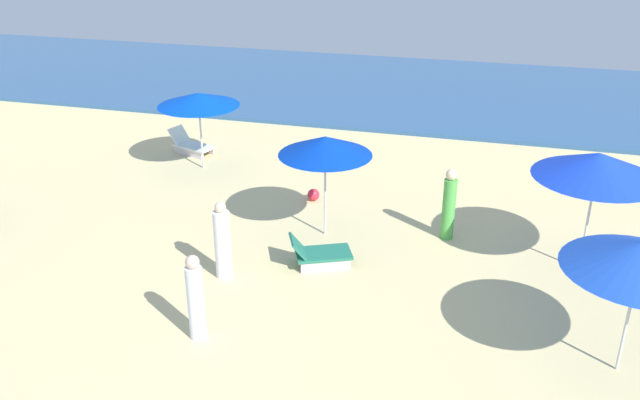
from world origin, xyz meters
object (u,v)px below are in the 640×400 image
(umbrella_2, at_px, (598,165))
(lounge_chair_4_0, at_px, (191,145))
(beachgoer_1, at_px, (223,242))
(beachgoer_4, at_px, (196,299))
(umbrella_5, at_px, (325,146))
(umbrella_4, at_px, (198,99))
(beachgoer_2, at_px, (449,205))
(lounge_chair_5_0, at_px, (319,254))
(beach_ball_0, at_px, (313,195))

(umbrella_2, bearing_deg, lounge_chair_4_0, 158.52)
(beachgoer_1, distance_m, beachgoer_4, 2.08)
(beachgoer_1, bearing_deg, umbrella_5, -9.89)
(umbrella_4, bearing_deg, beachgoer_2, -19.51)
(lounge_chair_5_0, bearing_deg, beachgoer_2, -75.99)
(umbrella_5, distance_m, beach_ball_0, 2.73)
(umbrella_4, height_order, beach_ball_0, umbrella_4)
(lounge_chair_5_0, bearing_deg, umbrella_4, 21.61)
(umbrella_5, bearing_deg, beach_ball_0, 113.70)
(umbrella_2, distance_m, umbrella_4, 10.38)
(umbrella_4, xyz_separation_m, umbrella_5, (4.36, -3.04, 0.13))
(umbrella_4, height_order, beachgoer_1, umbrella_4)
(umbrella_4, bearing_deg, beach_ball_0, -20.16)
(lounge_chair_4_0, height_order, umbrella_5, umbrella_5)
(umbrella_4, bearing_deg, umbrella_5, -34.85)
(umbrella_5, bearing_deg, umbrella_4, 145.15)
(umbrella_5, height_order, beachgoer_2, umbrella_5)
(beachgoer_2, relative_size, beachgoer_4, 1.02)
(lounge_chair_5_0, xyz_separation_m, beachgoer_2, (2.47, 1.95, 0.54))
(umbrella_4, height_order, lounge_chair_4_0, umbrella_4)
(beach_ball_0, bearing_deg, lounge_chair_5_0, -72.49)
(beachgoer_1, bearing_deg, beachgoer_4, -147.73)
(lounge_chair_4_0, height_order, beachgoer_1, beachgoer_1)
(umbrella_4, distance_m, beachgoer_1, 6.24)
(lounge_chair_5_0, distance_m, beach_ball_0, 3.28)
(umbrella_4, height_order, lounge_chair_5_0, umbrella_4)
(lounge_chair_4_0, distance_m, umbrella_5, 6.88)
(umbrella_2, distance_m, lounge_chair_4_0, 11.71)
(lounge_chair_4_0, relative_size, beachgoer_2, 0.90)
(beach_ball_0, bearing_deg, beachgoer_1, -100.34)
(beachgoer_4, bearing_deg, beachgoer_1, 19.32)
(lounge_chair_4_0, xyz_separation_m, beachgoer_2, (7.92, -3.53, 0.55))
(lounge_chair_5_0, xyz_separation_m, beachgoer_1, (-1.73, -0.94, 0.51))
(beachgoer_1, bearing_deg, beachgoer_2, -32.97)
(umbrella_2, relative_size, umbrella_5, 1.09)
(beach_ball_0, bearing_deg, lounge_chair_4_0, 152.22)
(beach_ball_0, bearing_deg, beachgoer_4, -93.62)
(lounge_chair_4_0, relative_size, umbrella_5, 0.64)
(lounge_chair_4_0, xyz_separation_m, umbrella_5, (5.22, -4.06, 1.88))
(umbrella_4, xyz_separation_m, beachgoer_4, (3.23, -7.45, -1.22))
(beachgoer_4, relative_size, beach_ball_0, 5.32)
(umbrella_5, bearing_deg, lounge_chair_4_0, 142.08)
(lounge_chair_4_0, bearing_deg, umbrella_2, -92.67)
(umbrella_2, relative_size, beach_ball_0, 8.36)
(beachgoer_2, bearing_deg, umbrella_2, 142.66)
(beachgoer_1, bearing_deg, lounge_chair_5_0, -38.96)
(beachgoer_2, bearing_deg, umbrella_5, -12.33)
(umbrella_4, distance_m, lounge_chair_4_0, 2.20)
(beachgoer_4, bearing_deg, beachgoer_2, -28.35)
(lounge_chair_4_0, distance_m, beachgoer_1, 7.44)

